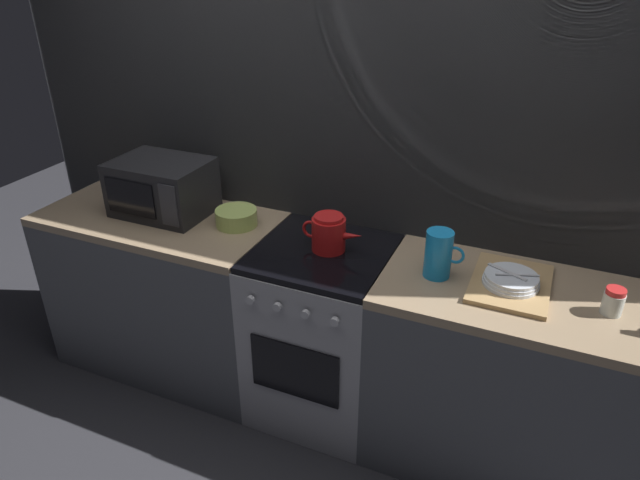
{
  "coord_description": "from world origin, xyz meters",
  "views": [
    {
      "loc": [
        0.87,
        -2.03,
        2.12
      ],
      "look_at": [
        -0.01,
        0.0,
        0.95
      ],
      "focal_mm": 31.87,
      "sensor_mm": 36.0,
      "label": 1
    }
  ],
  "objects_px": {
    "kettle": "(329,233)",
    "spice_jar": "(613,301)",
    "dish_pile": "(511,282)",
    "mixing_bowl": "(236,217)",
    "pitcher": "(439,254)",
    "microwave": "(162,187)",
    "stove_unit": "(322,332)"
  },
  "relations": [
    {
      "from": "microwave",
      "to": "pitcher",
      "type": "distance_m",
      "value": 1.4
    },
    {
      "from": "pitcher",
      "to": "spice_jar",
      "type": "height_order",
      "value": "pitcher"
    },
    {
      "from": "mixing_bowl",
      "to": "pitcher",
      "type": "xyz_separation_m",
      "value": [
        0.99,
        -0.08,
        0.06
      ]
    },
    {
      "from": "mixing_bowl",
      "to": "dish_pile",
      "type": "relative_size",
      "value": 0.5
    },
    {
      "from": "microwave",
      "to": "pitcher",
      "type": "xyz_separation_m",
      "value": [
        1.4,
        -0.06,
        -0.03
      ]
    },
    {
      "from": "kettle",
      "to": "pitcher",
      "type": "xyz_separation_m",
      "value": [
        0.49,
        -0.03,
        0.02
      ]
    },
    {
      "from": "pitcher",
      "to": "dish_pile",
      "type": "xyz_separation_m",
      "value": [
        0.29,
        0.03,
        -0.08
      ]
    },
    {
      "from": "microwave",
      "to": "pitcher",
      "type": "bearing_deg",
      "value": -2.5
    },
    {
      "from": "dish_pile",
      "to": "pitcher",
      "type": "bearing_deg",
      "value": -174.19
    },
    {
      "from": "mixing_bowl",
      "to": "pitcher",
      "type": "height_order",
      "value": "pitcher"
    },
    {
      "from": "stove_unit",
      "to": "microwave",
      "type": "height_order",
      "value": "microwave"
    },
    {
      "from": "spice_jar",
      "to": "dish_pile",
      "type": "bearing_deg",
      "value": 174.21
    },
    {
      "from": "kettle",
      "to": "pitcher",
      "type": "relative_size",
      "value": 1.42
    },
    {
      "from": "microwave",
      "to": "kettle",
      "type": "distance_m",
      "value": 0.91
    },
    {
      "from": "dish_pile",
      "to": "mixing_bowl",
      "type": "bearing_deg",
      "value": 177.87
    },
    {
      "from": "microwave",
      "to": "dish_pile",
      "type": "distance_m",
      "value": 1.7
    },
    {
      "from": "microwave",
      "to": "spice_jar",
      "type": "bearing_deg",
      "value": -1.91
    },
    {
      "from": "dish_pile",
      "to": "spice_jar",
      "type": "relative_size",
      "value": 3.81
    },
    {
      "from": "pitcher",
      "to": "dish_pile",
      "type": "height_order",
      "value": "pitcher"
    },
    {
      "from": "microwave",
      "to": "pitcher",
      "type": "relative_size",
      "value": 2.3
    },
    {
      "from": "dish_pile",
      "to": "spice_jar",
      "type": "distance_m",
      "value": 0.37
    },
    {
      "from": "pitcher",
      "to": "spice_jar",
      "type": "bearing_deg",
      "value": -0.65
    },
    {
      "from": "pitcher",
      "to": "spice_jar",
      "type": "relative_size",
      "value": 1.9
    },
    {
      "from": "mixing_bowl",
      "to": "spice_jar",
      "type": "height_order",
      "value": "spice_jar"
    },
    {
      "from": "microwave",
      "to": "spice_jar",
      "type": "relative_size",
      "value": 4.38
    },
    {
      "from": "microwave",
      "to": "pitcher",
      "type": "height_order",
      "value": "microwave"
    },
    {
      "from": "stove_unit",
      "to": "spice_jar",
      "type": "height_order",
      "value": "spice_jar"
    },
    {
      "from": "kettle",
      "to": "pitcher",
      "type": "distance_m",
      "value": 0.49
    },
    {
      "from": "microwave",
      "to": "dish_pile",
      "type": "bearing_deg",
      "value": -1.08
    },
    {
      "from": "mixing_bowl",
      "to": "spice_jar",
      "type": "relative_size",
      "value": 1.9
    },
    {
      "from": "stove_unit",
      "to": "pitcher",
      "type": "distance_m",
      "value": 0.75
    },
    {
      "from": "kettle",
      "to": "spice_jar",
      "type": "distance_m",
      "value": 1.14
    }
  ]
}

